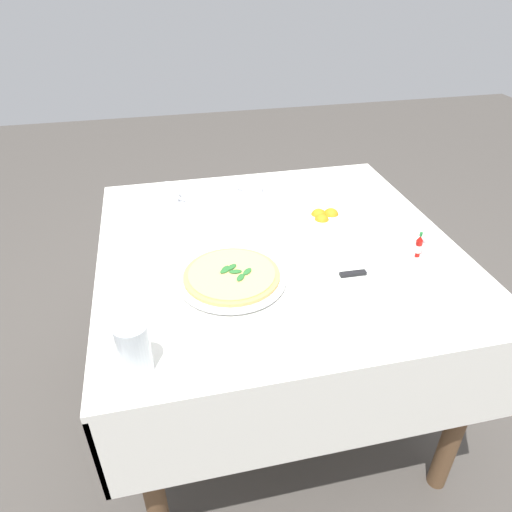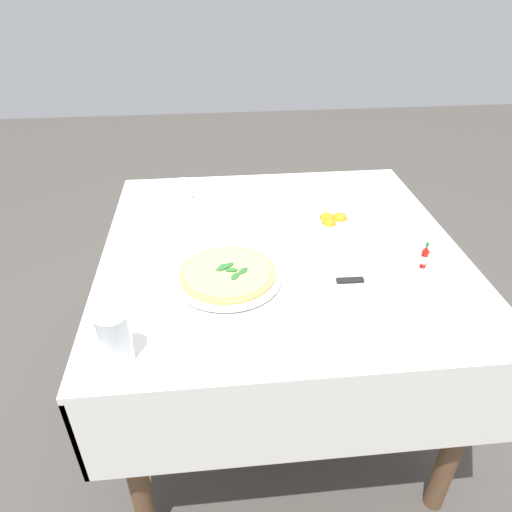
% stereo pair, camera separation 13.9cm
% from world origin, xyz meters
% --- Properties ---
extents(ground_plane, '(8.00, 8.00, 0.00)m').
position_xyz_m(ground_plane, '(0.00, 0.00, 0.00)').
color(ground_plane, '#4C4742').
extents(dining_table, '(1.11, 1.11, 0.74)m').
position_xyz_m(dining_table, '(0.00, 0.00, 0.61)').
color(dining_table, white).
rests_on(dining_table, ground_plane).
extents(pizza_plate, '(0.30, 0.30, 0.02)m').
position_xyz_m(pizza_plate, '(-0.18, -0.17, 0.75)').
color(pizza_plate, white).
rests_on(pizza_plate, dining_table).
extents(pizza, '(0.27, 0.27, 0.02)m').
position_xyz_m(pizza, '(-0.18, -0.17, 0.77)').
color(pizza, '#DBAD60').
rests_on(pizza, pizza_plate).
extents(coffee_cup_right_edge, '(0.13, 0.13, 0.06)m').
position_xyz_m(coffee_cup_right_edge, '(0.00, 0.37, 0.77)').
color(coffee_cup_right_edge, white).
rests_on(coffee_cup_right_edge, dining_table).
extents(coffee_cup_far_left, '(0.13, 0.13, 0.06)m').
position_xyz_m(coffee_cup_far_left, '(0.41, 0.21, 0.77)').
color(coffee_cup_far_left, white).
rests_on(coffee_cup_far_left, dining_table).
extents(coffee_cup_left_edge, '(0.13, 0.13, 0.07)m').
position_xyz_m(coffee_cup_left_edge, '(-0.31, 0.37, 0.77)').
color(coffee_cup_left_edge, white).
rests_on(coffee_cup_left_edge, dining_table).
extents(water_glass_far_right, '(0.07, 0.07, 0.13)m').
position_xyz_m(water_glass_far_right, '(-0.44, -0.45, 0.80)').
color(water_glass_far_right, white).
rests_on(water_glass_far_right, dining_table).
extents(napkin_folded, '(0.23, 0.15, 0.02)m').
position_xyz_m(napkin_folded, '(0.20, -0.24, 0.75)').
color(napkin_folded, white).
rests_on(napkin_folded, dining_table).
extents(dinner_knife, '(0.20, 0.02, 0.01)m').
position_xyz_m(dinner_knife, '(0.20, -0.24, 0.77)').
color(dinner_knife, silver).
rests_on(dinner_knife, napkin_folded).
extents(citrus_bowl, '(0.15, 0.15, 0.06)m').
position_xyz_m(citrus_bowl, '(0.17, 0.06, 0.77)').
color(citrus_bowl, white).
rests_on(citrus_bowl, dining_table).
extents(hot_sauce_bottle, '(0.02, 0.02, 0.08)m').
position_xyz_m(hot_sauce_bottle, '(0.40, -0.16, 0.78)').
color(hot_sauce_bottle, '#B7140F').
rests_on(hot_sauce_bottle, dining_table).
extents(salt_shaker, '(0.03, 0.03, 0.06)m').
position_xyz_m(salt_shaker, '(0.42, -0.15, 0.77)').
color(salt_shaker, white).
rests_on(salt_shaker, dining_table).
extents(pepper_shaker, '(0.03, 0.03, 0.06)m').
position_xyz_m(pepper_shaker, '(0.37, -0.17, 0.77)').
color(pepper_shaker, white).
rests_on(pepper_shaker, dining_table).
extents(menu_card, '(0.06, 0.07, 0.06)m').
position_xyz_m(menu_card, '(0.34, 0.37, 0.77)').
color(menu_card, white).
rests_on(menu_card, dining_table).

